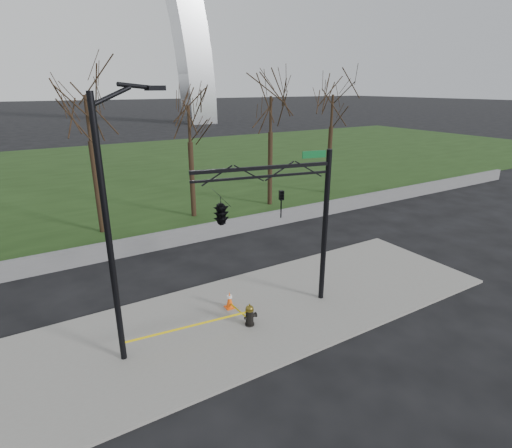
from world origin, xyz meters
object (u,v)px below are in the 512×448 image
street_light (113,216)px  traffic_signal_mast (243,208)px  fire_hydrant (250,315)px  traffic_cone (230,300)px

street_light → traffic_signal_mast: bearing=-15.7°
fire_hydrant → traffic_cone: fire_hydrant is taller
fire_hydrant → street_light: 5.88m
traffic_cone → traffic_signal_mast: bearing=-60.3°
traffic_cone → street_light: 5.90m
traffic_cone → street_light: size_ratio=0.08×
traffic_cone → street_light: (-3.99, -0.85, 4.26)m
fire_hydrant → traffic_cone: size_ratio=1.23×
traffic_signal_mast → fire_hydrant: bearing=-93.7°
fire_hydrant → traffic_cone: 1.40m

